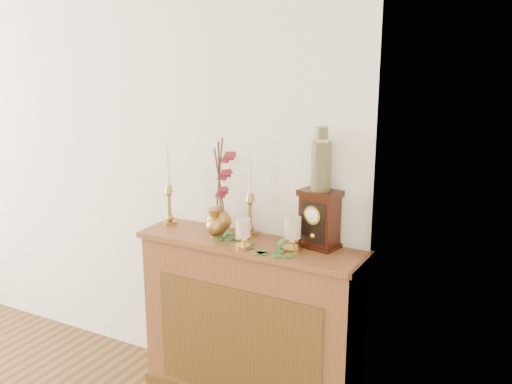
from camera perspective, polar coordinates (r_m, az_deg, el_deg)
The scene contains 10 objects.
console_shelf at distance 3.33m, azimuth -0.56°, elevation -12.74°, with size 1.24×0.34×0.93m.
candlestick_left at distance 3.40m, azimuth -8.28°, elevation -0.58°, with size 0.08×0.08×0.47m.
candlestick_center at distance 3.18m, azimuth -0.57°, elevation -1.42°, with size 0.08×0.08×0.48m.
bud_vase at distance 3.17m, azimuth -3.94°, elevation -3.04°, with size 0.10×0.10×0.16m.
ginger_jar at distance 3.23m, azimuth -3.07°, elevation 0.28°, with size 0.22×0.23×0.53m.
pillar_candle_left at distance 3.02m, azimuth -1.23°, elevation -3.78°, with size 0.08×0.08×0.16m.
pillar_candle_right at distance 2.98m, azimuth 3.49°, elevation -3.81°, with size 0.10×0.10×0.18m.
ivy_garland at distance 3.00m, azimuth -0.64°, elevation -5.32°, with size 0.39×0.19×0.08m.
mantel_clock at distance 3.02m, azimuth 6.05°, elevation -2.62°, with size 0.22×0.17×0.30m.
ceramic_vase at distance 2.95m, azimuth 6.23°, elevation 2.82°, with size 0.10×0.10×0.32m.
Camera 1 is at (2.84, -0.48, 1.98)m, focal length 42.00 mm.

